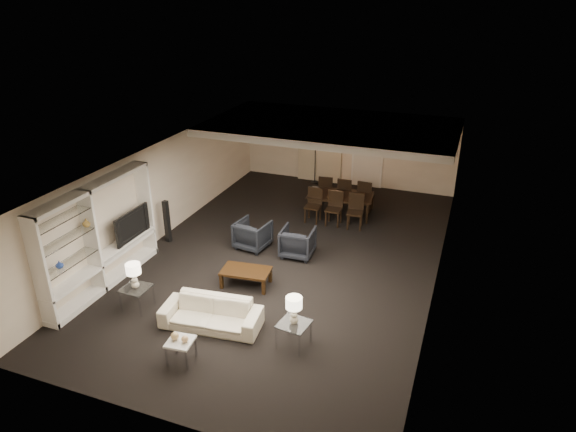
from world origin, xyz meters
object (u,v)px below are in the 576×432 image
(marble_table, at_px, (181,351))
(chair_fl, at_px, (326,190))
(chair_nr, at_px, (355,212))
(television, at_px, (128,224))
(floor_speaker, at_px, (167,221))
(coffee_table, at_px, (246,277))
(chair_nm, at_px, (334,209))
(armchair_right, at_px, (298,242))
(armchair_left, at_px, (253,234))
(table_lamp_right, at_px, (294,311))
(sofa, at_px, (211,314))
(side_table_right, at_px, (294,334))
(chair_fm, at_px, (346,193))
(floor_lamp, at_px, (315,158))
(table_lamp_left, at_px, (134,276))
(chair_fr, at_px, (366,195))
(side_table_left, at_px, (137,298))
(pendant_light, at_px, (341,144))
(vase_amber, at_px, (86,223))
(dining_table, at_px, (340,205))
(vase_blue, at_px, (59,265))
(chair_nl, at_px, (313,206))

(marble_table, height_order, chair_fl, chair_fl)
(chair_nr, bearing_deg, television, -146.29)
(floor_speaker, relative_size, chair_fl, 1.18)
(coffee_table, distance_m, chair_nm, 3.84)
(armchair_right, bearing_deg, floor_speaker, 4.52)
(armchair_right, bearing_deg, television, 24.94)
(armchair_left, height_order, table_lamp_right, table_lamp_right)
(armchair_right, xyz_separation_m, chair_nm, (0.33, 2.02, 0.12))
(sofa, distance_m, side_table_right, 1.70)
(table_lamp_right, distance_m, chair_fm, 6.67)
(floor_lamp, bearing_deg, chair_nr, -54.98)
(table_lamp_left, height_order, marble_table, table_lamp_left)
(sofa, relative_size, coffee_table, 1.82)
(chair_fm, relative_size, chair_fr, 1.00)
(television, xyz_separation_m, chair_nm, (3.80, 3.87, -0.61))
(side_table_left, relative_size, side_table_right, 1.00)
(side_table_left, distance_m, chair_fm, 7.12)
(table_lamp_left, xyz_separation_m, floor_lamp, (1.12, 8.33, 0.10))
(pendant_light, distance_m, vase_amber, 7.35)
(table_lamp_left, relative_size, floor_lamp, 0.31)
(coffee_table, bearing_deg, dining_table, 77.93)
(table_lamp_right, relative_size, television, 0.47)
(floor_speaker, distance_m, floor_lamp, 5.92)
(marble_table, bearing_deg, chair_fl, 87.53)
(vase_blue, height_order, vase_amber, vase_amber)
(sofa, height_order, armchair_right, armchair_right)
(pendant_light, bearing_deg, chair_fm, -3.10)
(chair_fr, bearing_deg, marble_table, 82.75)
(floor_speaker, height_order, chair_nl, floor_speaker)
(sofa, relative_size, table_lamp_right, 3.53)
(floor_speaker, distance_m, chair_nl, 3.98)
(vase_blue, bearing_deg, coffee_table, 37.87)
(side_table_left, bearing_deg, side_table_right, 0.00)
(chair_fr, bearing_deg, vase_amber, 59.26)
(side_table_right, bearing_deg, sofa, 180.00)
(dining_table, bearing_deg, coffee_table, -108.37)
(side_table_left, xyz_separation_m, television, (-1.17, 1.45, 0.84))
(chair_fl, bearing_deg, pendant_light, 175.18)
(chair_nm, bearing_deg, chair_fl, 113.18)
(chair_nm, bearing_deg, floor_lamp, 115.04)
(side_table_left, distance_m, vase_amber, 1.86)
(table_lamp_right, bearing_deg, side_table_left, 180.00)
(table_lamp_left, bearing_deg, chair_nr, 58.69)
(pendant_light, xyz_separation_m, chair_nm, (0.22, -1.31, -1.45))
(side_table_right, height_order, vase_blue, vase_blue)
(coffee_table, distance_m, dining_table, 4.47)
(dining_table, bearing_deg, armchair_right, -103.43)
(armchair_right, height_order, chair_fl, chair_fl)
(chair_nm, bearing_deg, table_lamp_right, -83.39)
(vase_blue, bearing_deg, table_lamp_left, 28.61)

